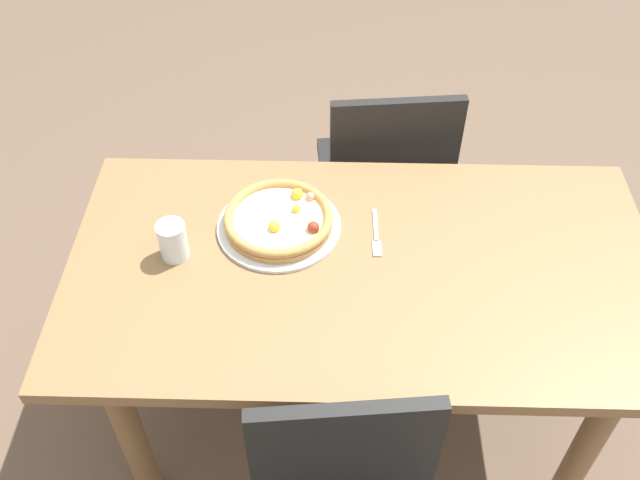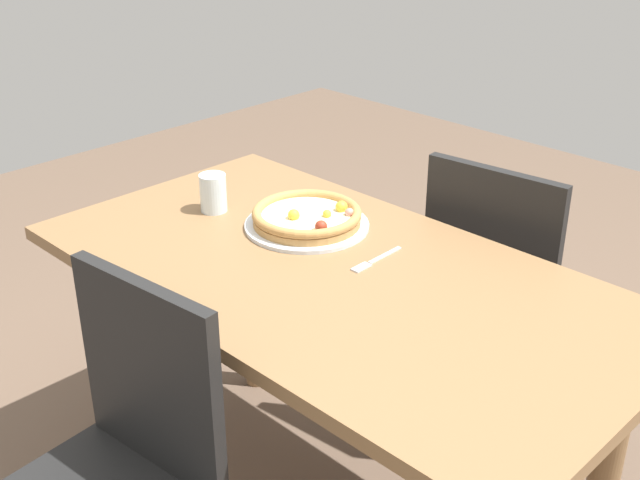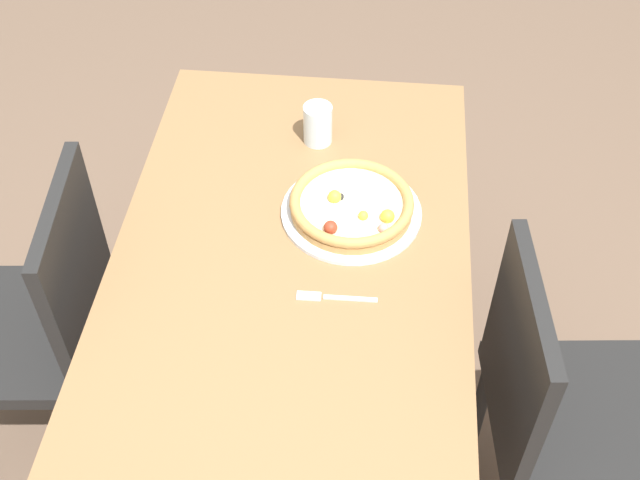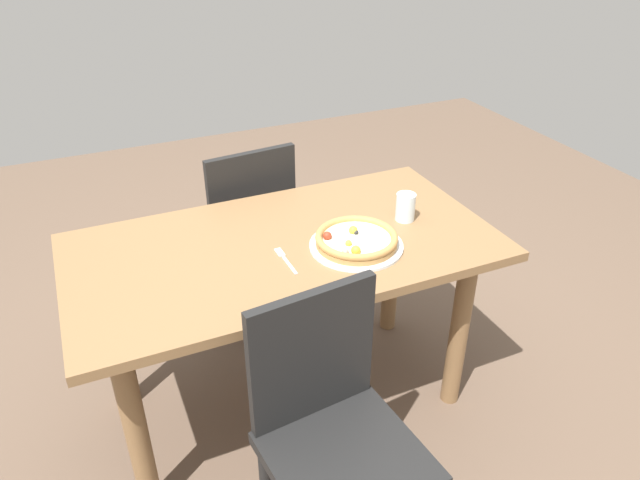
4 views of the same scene
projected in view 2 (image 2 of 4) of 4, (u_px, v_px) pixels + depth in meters
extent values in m
cube|color=olive|center=(335.00, 277.00, 1.83)|extent=(1.44, 0.76, 0.03)
cylinder|color=olive|center=(604.00, 473.00, 1.78)|extent=(0.07, 0.07, 0.70)
cylinder|color=olive|center=(253.00, 289.00, 2.53)|extent=(0.07, 0.07, 0.70)
cylinder|color=olive|center=(114.00, 354.00, 2.21)|extent=(0.07, 0.07, 0.70)
cylinder|color=black|center=(482.00, 318.00, 2.64)|extent=(0.04, 0.04, 0.41)
cylinder|color=black|center=(582.00, 355.00, 2.45)|extent=(0.04, 0.04, 0.41)
cylinder|color=black|center=(427.00, 365.00, 2.40)|extent=(0.04, 0.04, 0.41)
cylinder|color=black|center=(533.00, 410.00, 2.21)|extent=(0.04, 0.04, 0.41)
cube|color=black|center=(513.00, 294.00, 2.33)|extent=(0.44, 0.44, 0.04)
cube|color=black|center=(490.00, 245.00, 2.10)|extent=(0.38, 0.07, 0.42)
cube|color=black|center=(150.00, 376.00, 1.58)|extent=(0.38, 0.07, 0.42)
cylinder|color=silver|center=(307.00, 225.00, 2.04)|extent=(0.31, 0.31, 0.01)
cylinder|color=#B78447|center=(307.00, 220.00, 2.03)|extent=(0.27, 0.27, 0.02)
cylinder|color=beige|center=(307.00, 216.00, 2.02)|extent=(0.24, 0.24, 0.01)
torus|color=#B78447|center=(307.00, 213.00, 2.02)|extent=(0.28, 0.28, 0.02)
sphere|color=gold|center=(341.00, 207.00, 2.04)|extent=(0.03, 0.03, 0.03)
sphere|color=gold|center=(327.00, 214.00, 2.01)|extent=(0.02, 0.02, 0.02)
sphere|color=#E58C7F|center=(349.00, 212.00, 2.02)|extent=(0.02, 0.02, 0.02)
sphere|color=maroon|center=(321.00, 226.00, 1.94)|extent=(0.03, 0.03, 0.03)
sphere|color=gold|center=(294.00, 215.00, 2.00)|extent=(0.03, 0.03, 0.03)
sphere|color=#262626|center=(296.00, 214.00, 2.01)|extent=(0.02, 0.02, 0.02)
cube|color=silver|center=(385.00, 255.00, 1.89)|extent=(0.01, 0.11, 0.00)
cube|color=silver|center=(361.00, 267.00, 1.84)|extent=(0.02, 0.05, 0.00)
cylinder|color=silver|center=(213.00, 193.00, 2.11)|extent=(0.07, 0.07, 0.10)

